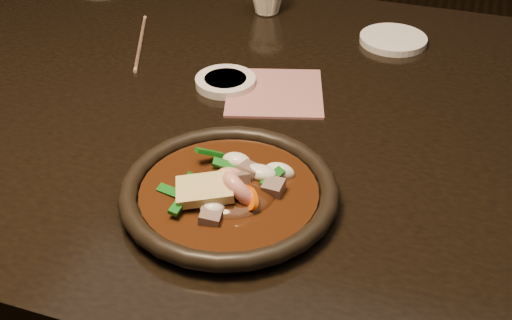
% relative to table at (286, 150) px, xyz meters
% --- Properties ---
extents(table, '(1.60, 0.90, 0.75)m').
position_rel_table_xyz_m(table, '(0.00, 0.00, 0.00)').
color(table, black).
rests_on(table, floor).
extents(chair, '(0.53, 0.53, 0.84)m').
position_rel_table_xyz_m(chair, '(-0.25, 0.71, -0.21)').
color(chair, black).
rests_on(chair, floor).
extents(plate, '(0.26, 0.26, 0.03)m').
position_rel_table_xyz_m(plate, '(-0.00, -0.23, 0.09)').
color(plate, black).
rests_on(plate, table).
extents(stirfry, '(0.15, 0.13, 0.06)m').
position_rel_table_xyz_m(stirfry, '(-0.00, -0.23, 0.09)').
color(stirfry, '#321709').
rests_on(stirfry, plate).
extents(soy_dish, '(0.09, 0.09, 0.01)m').
position_rel_table_xyz_m(soy_dish, '(-0.11, 0.03, 0.08)').
color(soy_dish, white).
rests_on(soy_dish, table).
extents(saucer_right, '(0.12, 0.12, 0.01)m').
position_rel_table_xyz_m(saucer_right, '(0.11, 0.27, 0.08)').
color(saucer_right, white).
rests_on(saucer_right, table).
extents(chopsticks, '(0.09, 0.20, 0.01)m').
position_rel_table_xyz_m(chopsticks, '(-0.30, 0.12, 0.08)').
color(chopsticks, tan).
rests_on(chopsticks, table).
extents(napkin, '(0.18, 0.18, 0.00)m').
position_rel_table_xyz_m(napkin, '(-0.03, 0.03, 0.08)').
color(napkin, '#B06C6C').
rests_on(napkin, table).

